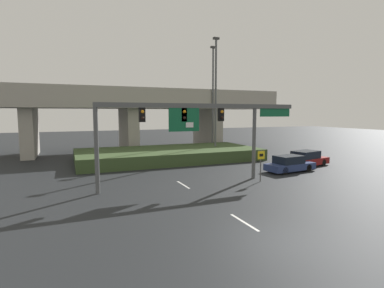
{
  "coord_description": "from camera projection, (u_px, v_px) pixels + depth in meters",
  "views": [
    {
      "loc": [
        -7.55,
        -9.45,
        5.15
      ],
      "look_at": [
        0.0,
        8.6,
        3.11
      ],
      "focal_mm": 28.0,
      "sensor_mm": 36.0,
      "label": 1
    }
  ],
  "objects": [
    {
      "name": "parked_sedan_mid_right",
      "position": [
        306.0,
        159.0,
        28.99
      ],
      "size": [
        5.08,
        2.82,
        1.5
      ],
      "rotation": [
        0.0,
        0.0,
        0.21
      ],
      "color": "maroon",
      "rests_on": "ground"
    },
    {
      "name": "speed_limit_sign",
      "position": [
        261.0,
        161.0,
        22.31
      ],
      "size": [
        0.6,
        0.11,
        2.37
      ],
      "color": "#4C4C4C",
      "rests_on": "ground"
    },
    {
      "name": "highway_light_pole_near",
      "position": [
        216.0,
        95.0,
        34.8
      ],
      "size": [
        0.7,
        0.36,
        13.72
      ],
      "color": "#515456",
      "rests_on": "ground"
    },
    {
      "name": "ground_plane",
      "position": [
        274.0,
        241.0,
        12.1
      ],
      "size": [
        160.0,
        160.0,
        0.0
      ],
      "primitive_type": "plane",
      "color": "black"
    },
    {
      "name": "grass_embankment",
      "position": [
        169.0,
        154.0,
        32.76
      ],
      "size": [
        19.37,
        9.01,
        1.21
      ],
      "color": "#384C28",
      "rests_on": "ground"
    },
    {
      "name": "lane_markings",
      "position": [
        166.0,
        174.0,
        25.17
      ],
      "size": [
        0.14,
        42.5,
        0.01
      ],
      "color": "silver",
      "rests_on": "ground"
    },
    {
      "name": "overpass_bridge",
      "position": [
        128.0,
        108.0,
        39.49
      ],
      "size": [
        41.05,
        9.1,
        8.21
      ],
      "color": "#A39E93",
      "rests_on": "ground"
    },
    {
      "name": "parked_sedan_near_right",
      "position": [
        289.0,
        164.0,
        26.3
      ],
      "size": [
        4.72,
        2.22,
        1.42
      ],
      "rotation": [
        0.0,
        0.0,
        0.1
      ],
      "color": "navy",
      "rests_on": "ground"
    },
    {
      "name": "highway_light_pole_far",
      "position": [
        213.0,
        97.0,
        39.02
      ],
      "size": [
        0.7,
        0.36,
        13.65
      ],
      "color": "#515456",
      "rests_on": "ground"
    },
    {
      "name": "signal_gantry",
      "position": [
        198.0,
        119.0,
        21.3
      ],
      "size": [
        15.34,
        0.44,
        5.81
      ],
      "color": "#515456",
      "rests_on": "ground"
    }
  ]
}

